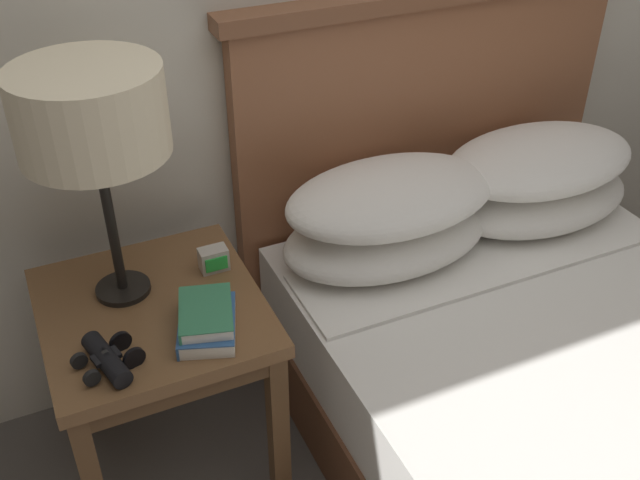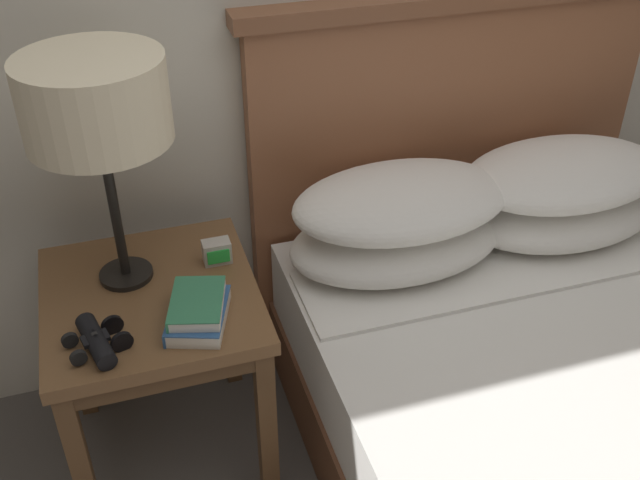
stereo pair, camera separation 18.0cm
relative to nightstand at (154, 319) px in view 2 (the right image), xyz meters
The scene contains 7 objects.
nightstand is the anchor object (origin of this frame).
bed 1.04m from the nightstand, 26.17° to the right, with size 1.25×1.86×1.12m.
table_lamp 0.55m from the nightstand, 119.26° to the left, with size 0.32×0.32×0.56m.
book_on_nightstand 0.20m from the nightstand, 56.52° to the right, with size 0.18×0.22×0.04m.
book_stacked_on_top 0.21m from the nightstand, 55.57° to the right, with size 0.16×0.19×0.03m.
binoculars_pair 0.23m from the nightstand, 128.34° to the right, with size 0.15×0.16×0.05m.
alarm_clock 0.23m from the nightstand, 22.53° to the left, with size 0.07×0.05×0.06m.
Camera 2 is at (-0.63, -0.75, 1.69)m, focal length 42.00 mm.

